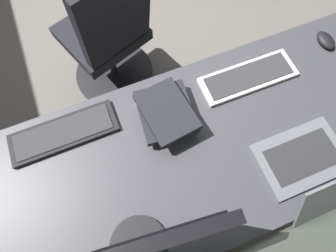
{
  "coord_description": "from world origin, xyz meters",
  "views": [
    {
      "loc": [
        0.15,
        1.8,
        1.73
      ],
      "look_at": [
        0.03,
        1.51,
        0.95
      ],
      "focal_mm": 28.69,
      "sensor_mm": 36.0,
      "label": 1
    }
  ],
  "objects_px": {
    "monitor_primary": "(129,249)",
    "office_chair": "(109,41)",
    "book_stack_near": "(166,112)",
    "laptop_leftmost": "(317,170)",
    "mouse_main": "(326,40)",
    "drawer_pedestal": "(132,200)",
    "keyboard_spare": "(248,77)",
    "keyboard_main": "(64,133)"
  },
  "relations": [
    {
      "from": "laptop_leftmost",
      "to": "mouse_main",
      "type": "bearing_deg",
      "value": -129.21
    },
    {
      "from": "laptop_leftmost",
      "to": "office_chair",
      "type": "distance_m",
      "value": 1.26
    },
    {
      "from": "keyboard_main",
      "to": "book_stack_near",
      "type": "bearing_deg",
      "value": 168.15
    },
    {
      "from": "laptop_leftmost",
      "to": "office_chair",
      "type": "bearing_deg",
      "value": -65.94
    },
    {
      "from": "drawer_pedestal",
      "to": "laptop_leftmost",
      "type": "height_order",
      "value": "laptop_leftmost"
    },
    {
      "from": "monitor_primary",
      "to": "keyboard_spare",
      "type": "xyz_separation_m",
      "value": [
        -0.66,
        -0.44,
        -0.24
      ]
    },
    {
      "from": "drawer_pedestal",
      "to": "laptop_leftmost",
      "type": "relative_size",
      "value": 2.05
    },
    {
      "from": "keyboard_spare",
      "to": "mouse_main",
      "type": "distance_m",
      "value": 0.42
    },
    {
      "from": "monitor_primary",
      "to": "laptop_leftmost",
      "type": "distance_m",
      "value": 0.71
    },
    {
      "from": "drawer_pedestal",
      "to": "laptop_leftmost",
      "type": "xyz_separation_m",
      "value": [
        -0.68,
        0.22,
        0.43
      ]
    },
    {
      "from": "keyboard_main",
      "to": "book_stack_near",
      "type": "distance_m",
      "value": 0.41
    },
    {
      "from": "book_stack_near",
      "to": "laptop_leftmost",
      "type": "bearing_deg",
      "value": 134.61
    },
    {
      "from": "keyboard_main",
      "to": "office_chair",
      "type": "xyz_separation_m",
      "value": [
        -0.32,
        -0.6,
        -0.28
      ]
    },
    {
      "from": "monitor_primary",
      "to": "office_chair",
      "type": "height_order",
      "value": "monitor_primary"
    },
    {
      "from": "monitor_primary",
      "to": "book_stack_near",
      "type": "height_order",
      "value": "monitor_primary"
    },
    {
      "from": "keyboard_main",
      "to": "mouse_main",
      "type": "relative_size",
      "value": 4.04
    },
    {
      "from": "laptop_leftmost",
      "to": "keyboard_main",
      "type": "xyz_separation_m",
      "value": [
        0.81,
        -0.5,
        -0.04
      ]
    },
    {
      "from": "drawer_pedestal",
      "to": "keyboard_spare",
      "type": "xyz_separation_m",
      "value": [
        -0.66,
        -0.23,
        0.39
      ]
    },
    {
      "from": "drawer_pedestal",
      "to": "mouse_main",
      "type": "height_order",
      "value": "mouse_main"
    },
    {
      "from": "keyboard_main",
      "to": "keyboard_spare",
      "type": "distance_m",
      "value": 0.8
    },
    {
      "from": "monitor_primary",
      "to": "keyboard_main",
      "type": "height_order",
      "value": "monitor_primary"
    },
    {
      "from": "drawer_pedestal",
      "to": "monitor_primary",
      "type": "bearing_deg",
      "value": 89.94
    },
    {
      "from": "mouse_main",
      "to": "laptop_leftmost",
      "type": "bearing_deg",
      "value": 50.79
    },
    {
      "from": "monitor_primary",
      "to": "mouse_main",
      "type": "distance_m",
      "value": 1.2
    },
    {
      "from": "office_chair",
      "to": "keyboard_spare",
      "type": "bearing_deg",
      "value": 126.06
    },
    {
      "from": "keyboard_main",
      "to": "book_stack_near",
      "type": "relative_size",
      "value": 1.58
    },
    {
      "from": "monitor_primary",
      "to": "office_chair",
      "type": "xyz_separation_m",
      "value": [
        -0.19,
        -1.1,
        -0.53
      ]
    },
    {
      "from": "keyboard_spare",
      "to": "mouse_main",
      "type": "bearing_deg",
      "value": -175.37
    },
    {
      "from": "book_stack_near",
      "to": "monitor_primary",
      "type": "bearing_deg",
      "value": 56.97
    },
    {
      "from": "laptop_leftmost",
      "to": "keyboard_main",
      "type": "height_order",
      "value": "laptop_leftmost"
    },
    {
      "from": "keyboard_main",
      "to": "drawer_pedestal",
      "type": "bearing_deg",
      "value": 115.26
    },
    {
      "from": "keyboard_spare",
      "to": "book_stack_near",
      "type": "distance_m",
      "value": 0.4
    },
    {
      "from": "keyboard_spare",
      "to": "mouse_main",
      "type": "height_order",
      "value": "mouse_main"
    },
    {
      "from": "keyboard_spare",
      "to": "laptop_leftmost",
      "type": "bearing_deg",
      "value": 92.34
    },
    {
      "from": "keyboard_spare",
      "to": "keyboard_main",
      "type": "bearing_deg",
      "value": -3.6
    },
    {
      "from": "monitor_primary",
      "to": "mouse_main",
      "type": "relative_size",
      "value": 5.03
    },
    {
      "from": "monitor_primary",
      "to": "keyboard_main",
      "type": "distance_m",
      "value": 0.57
    },
    {
      "from": "keyboard_spare",
      "to": "book_stack_near",
      "type": "bearing_deg",
      "value": 4.88
    },
    {
      "from": "laptop_leftmost",
      "to": "mouse_main",
      "type": "relative_size",
      "value": 3.26
    },
    {
      "from": "laptop_leftmost",
      "to": "drawer_pedestal",
      "type": "bearing_deg",
      "value": -17.91
    },
    {
      "from": "drawer_pedestal",
      "to": "office_chair",
      "type": "distance_m",
      "value": 0.91
    },
    {
      "from": "keyboard_spare",
      "to": "office_chair",
      "type": "height_order",
      "value": "office_chair"
    }
  ]
}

